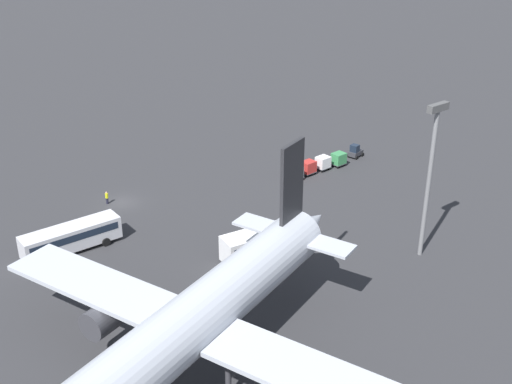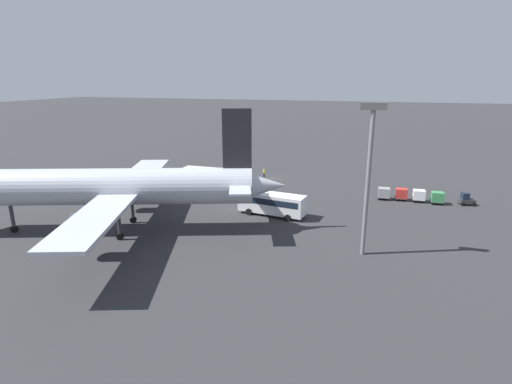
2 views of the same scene
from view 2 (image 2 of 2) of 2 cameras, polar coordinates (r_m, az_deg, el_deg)
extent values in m
plane|color=#2D2D30|center=(84.06, 2.01, 1.97)|extent=(600.00, 600.00, 0.00)
cylinder|color=#B2B7C1|center=(56.87, -20.28, 0.72)|extent=(37.80, 17.04, 4.88)
cone|color=#B2B7C1|center=(53.96, 0.94, 0.95)|extent=(7.43, 6.22, 4.40)
cube|color=#B2B7C1|center=(46.28, -22.21, -3.65)|extent=(10.42, 18.27, 0.44)
cube|color=#B2B7C1|center=(66.96, -15.74, 2.78)|extent=(10.42, 18.27, 0.44)
cube|color=#262628|center=(52.62, -2.74, 7.61)|extent=(3.74, 1.58, 7.81)
cube|color=#B2B7C1|center=(53.78, -2.25, 1.42)|extent=(6.66, 12.88, 0.28)
cylinder|color=#38383D|center=(49.50, -22.24, -4.33)|extent=(5.22, 4.03, 2.69)
cylinder|color=#38383D|center=(65.13, -17.16, 0.88)|extent=(5.22, 4.03, 2.69)
cylinder|color=#38383D|center=(63.58, -31.44, -3.26)|extent=(0.50, 0.50, 3.91)
cylinder|color=black|center=(64.03, -31.24, -4.54)|extent=(1.01, 0.77, 0.90)
cylinder|color=#38383D|center=(54.68, -18.95, -4.58)|extent=(0.50, 0.50, 3.91)
cylinder|color=black|center=(55.21, -18.81, -6.04)|extent=(1.01, 0.77, 0.90)
cylinder|color=#38383D|center=(60.42, -17.24, -2.48)|extent=(0.50, 0.50, 3.91)
cylinder|color=black|center=(60.90, -17.13, -3.83)|extent=(1.01, 0.77, 0.90)
cube|color=silver|center=(79.90, -6.50, 2.42)|extent=(11.36, 2.93, 2.61)
cube|color=#192333|center=(79.80, -6.51, 2.74)|extent=(10.46, 2.95, 0.83)
cylinder|color=black|center=(80.47, -9.17, 1.50)|extent=(1.00, 0.32, 1.00)
cylinder|color=black|center=(82.93, -8.27, 1.97)|extent=(1.00, 0.32, 1.00)
cylinder|color=black|center=(77.57, -4.54, 1.11)|extent=(1.00, 0.32, 1.00)
cylinder|color=black|center=(80.12, -3.76, 1.61)|extent=(1.00, 0.32, 1.00)
cube|color=white|center=(61.06, 2.27, -1.59)|extent=(10.64, 4.31, 2.94)
cube|color=#192333|center=(60.90, 2.27, -1.13)|extent=(9.83, 4.23, 0.94)
cylinder|color=black|center=(61.48, -1.05, -2.85)|extent=(1.03, 0.44, 1.00)
cylinder|color=black|center=(64.03, 0.14, -2.07)|extent=(1.03, 0.44, 1.00)
cylinder|color=black|center=(59.07, 4.54, -3.70)|extent=(1.03, 0.44, 1.00)
cylinder|color=black|center=(61.72, 5.54, -2.85)|extent=(1.03, 0.44, 1.00)
cube|color=#333338|center=(74.93, 27.91, -1.17)|extent=(2.62, 1.79, 0.70)
cube|color=#192333|center=(74.53, 27.70, -0.50)|extent=(1.31, 1.38, 1.10)
cylinder|color=black|center=(74.08, 27.48, -1.57)|extent=(0.63, 0.34, 0.60)
cylinder|color=black|center=(75.31, 27.09, -1.26)|extent=(0.63, 0.34, 0.60)
cylinder|color=black|center=(74.75, 28.67, -1.59)|extent=(0.63, 0.34, 0.60)
cylinder|color=black|center=(75.98, 28.26, -1.27)|extent=(0.63, 0.34, 0.60)
cylinder|color=#1E1E2D|center=(85.19, 1.14, 2.46)|extent=(0.32, 0.32, 0.85)
cylinder|color=yellow|center=(85.02, 1.14, 2.95)|extent=(0.38, 0.38, 0.65)
sphere|color=tan|center=(84.92, 1.15, 3.24)|extent=(0.24, 0.24, 0.24)
cube|color=#38383D|center=(73.32, 24.42, -1.26)|extent=(2.06, 1.76, 0.10)
cube|color=#38844C|center=(73.10, 24.49, -0.63)|extent=(1.96, 1.68, 1.60)
cylinder|color=black|center=(72.65, 23.89, -1.54)|extent=(0.36, 0.13, 0.36)
cylinder|color=black|center=(73.86, 23.74, -1.25)|extent=(0.36, 0.13, 0.36)
cylinder|color=black|center=(72.92, 25.06, -1.62)|extent=(0.36, 0.13, 0.36)
cylinder|color=black|center=(74.13, 24.90, -1.33)|extent=(0.36, 0.13, 0.36)
cube|color=#38383D|center=(73.35, 22.19, -1.00)|extent=(2.06, 1.76, 0.10)
cube|color=silver|center=(73.13, 22.26, -0.37)|extent=(1.96, 1.68, 1.60)
cylinder|color=black|center=(72.71, 21.64, -1.28)|extent=(0.36, 0.13, 0.36)
cylinder|color=black|center=(73.93, 21.53, -0.99)|extent=(0.36, 0.13, 0.36)
cylinder|color=black|center=(72.92, 22.82, -1.36)|extent=(0.36, 0.13, 0.36)
cylinder|color=black|center=(74.13, 22.70, -1.07)|extent=(0.36, 0.13, 0.36)
cube|color=#38383D|center=(73.19, 19.98, -0.81)|extent=(2.06, 1.76, 0.10)
cube|color=#B72D28|center=(72.96, 20.04, -0.17)|extent=(1.96, 1.68, 1.60)
cylinder|color=black|center=(72.57, 19.40, -1.09)|extent=(0.36, 0.13, 0.36)
cylinder|color=black|center=(73.79, 19.34, -0.80)|extent=(0.36, 0.13, 0.36)
cylinder|color=black|center=(72.72, 20.59, -1.17)|extent=(0.36, 0.13, 0.36)
cylinder|color=black|center=(73.94, 20.51, -0.88)|extent=(0.36, 0.13, 0.36)
cube|color=#38383D|center=(72.71, 17.76, -0.71)|extent=(2.06, 1.76, 0.10)
cube|color=gray|center=(72.49, 17.81, -0.07)|extent=(1.96, 1.68, 1.60)
cylinder|color=black|center=(72.12, 17.16, -0.99)|extent=(0.36, 0.13, 0.36)
cylinder|color=black|center=(73.35, 17.13, -0.70)|extent=(0.36, 0.13, 0.36)
cylinder|color=black|center=(72.22, 18.36, -1.07)|extent=(0.36, 0.13, 0.36)
cylinder|color=black|center=(73.44, 18.31, -0.79)|extent=(0.36, 0.13, 0.36)
cylinder|color=slate|center=(47.32, 15.65, 0.88)|extent=(0.50, 0.50, 17.00)
cube|color=#4C4C4C|center=(45.91, 16.49, 11.66)|extent=(2.80, 0.70, 0.80)
camera|label=1|loc=(57.59, -70.01, 23.66)|focal=45.00mm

